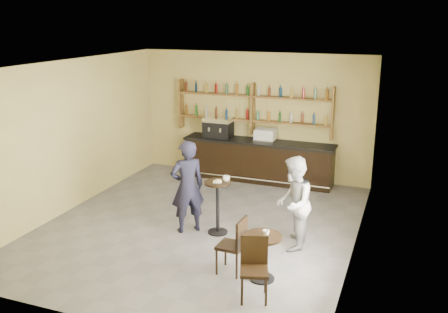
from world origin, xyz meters
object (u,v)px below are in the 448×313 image
(bar_counter, at_px, (258,161))
(chair_south, at_px, (254,270))
(pedestal_table, at_px, (218,208))
(pastry_case, at_px, (265,135))
(man_main, at_px, (187,187))
(patron_second, at_px, (293,203))
(espresso_machine, at_px, (218,127))
(cafe_table, at_px, (262,258))
(chair_west, at_px, (231,245))

(bar_counter, bearing_deg, chair_south, -73.64)
(pedestal_table, bearing_deg, pastry_case, 90.66)
(man_main, height_order, patron_second, man_main)
(bar_counter, relative_size, chair_south, 4.05)
(espresso_machine, height_order, patron_second, patron_second)
(cafe_table, height_order, patron_second, patron_second)
(cafe_table, height_order, chair_south, chair_south)
(chair_west, height_order, patron_second, patron_second)
(pedestal_table, xyz_separation_m, patron_second, (1.49, -0.11, 0.33))
(chair_south, bearing_deg, pastry_case, 86.67)
(pedestal_table, xyz_separation_m, chair_south, (1.37, -2.00, -0.05))
(bar_counter, distance_m, espresso_machine, 1.34)
(pedestal_table, relative_size, chair_west, 1.09)
(chair_south, bearing_deg, patron_second, 68.19)
(cafe_table, bearing_deg, pastry_case, 105.90)
(man_main, distance_m, chair_south, 2.74)
(chair_south, height_order, patron_second, patron_second)
(man_main, relative_size, chair_west, 1.90)
(pastry_case, relative_size, chair_south, 0.55)
(pedestal_table, relative_size, chair_south, 1.10)
(bar_counter, distance_m, pedestal_table, 3.35)
(chair_west, xyz_separation_m, chair_south, (0.60, -0.65, -0.00))
(espresso_machine, bearing_deg, chair_south, -65.51)
(espresso_machine, distance_m, pastry_case, 1.27)
(espresso_machine, height_order, cafe_table, espresso_machine)
(bar_counter, distance_m, chair_west, 4.80)
(bar_counter, bearing_deg, man_main, -96.12)
(pedestal_table, relative_size, cafe_table, 1.37)
(espresso_machine, relative_size, chair_south, 0.76)
(espresso_machine, bearing_deg, patron_second, -53.07)
(espresso_machine, height_order, man_main, man_main)
(bar_counter, distance_m, chair_south, 5.58)
(pastry_case, bearing_deg, espresso_machine, 175.30)
(espresso_machine, relative_size, chair_west, 0.75)
(pastry_case, bearing_deg, cafe_table, -78.80)
(patron_second, bearing_deg, cafe_table, -12.17)
(bar_counter, bearing_deg, pastry_case, 0.00)
(pastry_case, relative_size, patron_second, 0.31)
(patron_second, bearing_deg, pedestal_table, -98.60)
(espresso_machine, relative_size, pastry_case, 1.37)
(pastry_case, height_order, man_main, man_main)
(pedestal_table, distance_m, chair_south, 2.42)
(cafe_table, relative_size, chair_south, 0.80)
(cafe_table, bearing_deg, chair_south, -85.24)
(espresso_machine, distance_m, chair_south, 6.03)
(pastry_case, height_order, pedestal_table, pastry_case)
(bar_counter, relative_size, cafe_table, 5.04)
(man_main, relative_size, cafe_table, 2.39)
(cafe_table, xyz_separation_m, patron_second, (0.18, 1.29, 0.47))
(pastry_case, height_order, chair_south, pastry_case)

